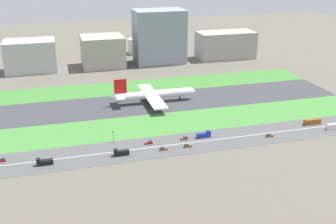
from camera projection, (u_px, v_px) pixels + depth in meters
ground_plane at (155, 102)px, 305.07m from camera, size 800.00×800.00×0.00m
runway at (155, 102)px, 305.06m from camera, size 280.00×46.00×0.10m
grass_median_north at (143, 86)px, 341.86m from camera, size 280.00×36.00×0.10m
grass_median_south at (170, 123)px, 268.25m from camera, size 280.00×36.00×0.10m
highway at (185, 143)px, 239.52m from camera, size 280.00×28.00×0.10m
highway_centerline at (185, 143)px, 239.50m from camera, size 266.00×0.50×0.01m
airliner at (152, 95)px, 302.31m from camera, size 65.00×56.00×19.70m
car_3 at (188, 146)px, 234.70m from camera, size 4.40×1.80×2.00m
car_1 at (163, 149)px, 231.11m from camera, size 4.40×1.80×2.00m
bus_1 at (312, 122)px, 265.33m from camera, size 11.60×2.50×3.50m
car_0 at (2, 160)px, 218.50m from camera, size 4.40×1.80×2.00m
truck_1 at (44, 162)px, 214.74m from camera, size 8.40×2.50×4.00m
car_2 at (149, 142)px, 238.62m from camera, size 4.40×1.80×2.00m
bus_0 at (335, 126)px, 258.70m from camera, size 11.60×2.50×3.50m
truck_0 at (204, 135)px, 246.82m from camera, size 8.40×2.50×4.00m
truck_2 at (121, 153)px, 224.83m from camera, size 8.40×2.50×4.00m
car_5 at (184, 138)px, 244.00m from camera, size 4.40×1.80×2.00m
car_4 at (269, 136)px, 247.67m from camera, size 4.40×1.80×2.00m
traffic_light at (113, 135)px, 239.66m from camera, size 0.36×0.50×7.20m
terminal_building at (31, 56)px, 379.62m from camera, size 45.49×29.83×29.06m
hangar_building at (103, 51)px, 396.18m from camera, size 39.76×36.20×29.45m
office_tower at (159, 37)px, 406.16m from camera, size 48.70×31.57×52.20m
cargo_warehouse at (225, 45)px, 428.48m from camera, size 58.68×28.36×27.39m
fuel_tank_west at (137, 46)px, 449.71m from camera, size 19.77×19.77×16.20m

